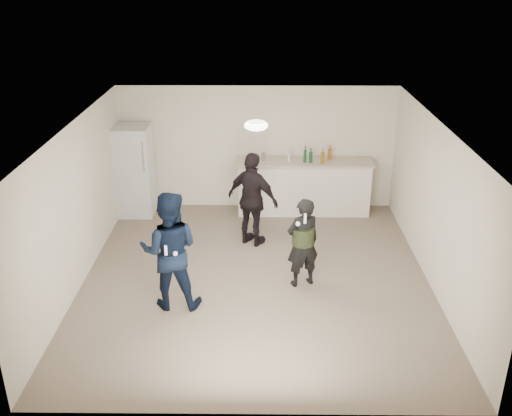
{
  "coord_description": "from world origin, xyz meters",
  "views": [
    {
      "loc": [
        0.08,
        -7.97,
        4.7
      ],
      "look_at": [
        0.0,
        0.2,
        1.15
      ],
      "focal_mm": 40.0,
      "sensor_mm": 36.0,
      "label": 1
    }
  ],
  "objects_px": {
    "counter": "(304,188)",
    "woman": "(303,243)",
    "spectator": "(253,200)",
    "fridge": "(134,171)",
    "shaker": "(264,157)",
    "man": "(170,251)"
  },
  "relations": [
    {
      "from": "shaker",
      "to": "woman",
      "type": "distance_m",
      "value": 2.93
    },
    {
      "from": "counter",
      "to": "fridge",
      "type": "xyz_separation_m",
      "value": [
        -3.36,
        -0.07,
        0.38
      ]
    },
    {
      "from": "fridge",
      "to": "man",
      "type": "distance_m",
      "value": 3.56
    },
    {
      "from": "fridge",
      "to": "spectator",
      "type": "xyz_separation_m",
      "value": [
        2.36,
        -1.35,
        -0.05
      ]
    },
    {
      "from": "fridge",
      "to": "spectator",
      "type": "relative_size",
      "value": 1.05
    },
    {
      "from": "counter",
      "to": "man",
      "type": "relative_size",
      "value": 1.45
    },
    {
      "from": "counter",
      "to": "man",
      "type": "distance_m",
      "value": 4.06
    },
    {
      "from": "spectator",
      "to": "fridge",
      "type": "bearing_deg",
      "value": 1.88
    },
    {
      "from": "woman",
      "to": "shaker",
      "type": "bearing_deg",
      "value": -100.02
    },
    {
      "from": "woman",
      "to": "counter",
      "type": "bearing_deg",
      "value": -116.11
    },
    {
      "from": "counter",
      "to": "man",
      "type": "bearing_deg",
      "value": -122.18
    },
    {
      "from": "counter",
      "to": "woman",
      "type": "height_order",
      "value": "woman"
    },
    {
      "from": "fridge",
      "to": "counter",
      "type": "bearing_deg",
      "value": 1.19
    },
    {
      "from": "counter",
      "to": "woman",
      "type": "relative_size",
      "value": 1.79
    },
    {
      "from": "shaker",
      "to": "spectator",
      "type": "height_order",
      "value": "spectator"
    },
    {
      "from": "shaker",
      "to": "woman",
      "type": "bearing_deg",
      "value": -78.06
    },
    {
      "from": "shaker",
      "to": "woman",
      "type": "xyz_separation_m",
      "value": [
        0.6,
        -2.83,
        -0.45
      ]
    },
    {
      "from": "fridge",
      "to": "woman",
      "type": "relative_size",
      "value": 1.24
    },
    {
      "from": "counter",
      "to": "spectator",
      "type": "bearing_deg",
      "value": -124.96
    },
    {
      "from": "woman",
      "to": "spectator",
      "type": "relative_size",
      "value": 0.85
    },
    {
      "from": "fridge",
      "to": "shaker",
      "type": "relative_size",
      "value": 10.59
    },
    {
      "from": "shaker",
      "to": "fridge",
      "type": "bearing_deg",
      "value": -178.33
    }
  ]
}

